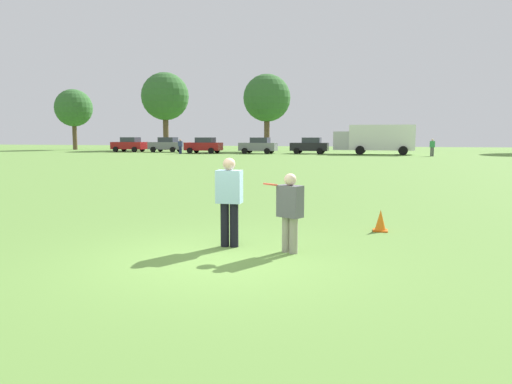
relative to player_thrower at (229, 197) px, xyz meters
name	(u,v)px	position (x,y,z in m)	size (l,w,h in m)	color
ground_plane	(216,260)	(0.07, -1.00, -0.95)	(165.25, 165.25, 0.00)	#608C3D
player_thrower	(229,197)	(0.00, 0.00, 0.00)	(0.48, 0.29, 1.69)	black
player_defender	(290,209)	(1.20, -0.19, -0.15)	(0.51, 0.43, 1.44)	gray
frisbee	(270,184)	(0.83, -0.16, 0.28)	(0.27, 0.27, 0.07)	#E54C33
traffic_cone	(380,221)	(2.80, 2.24, -0.73)	(0.32, 0.32, 0.48)	#D8590C
parked_car_near_left	(129,144)	(-27.42, 46.82, -0.03)	(4.25, 2.30, 1.82)	maroon
parked_car_mid_left	(167,145)	(-22.62, 47.37, -0.03)	(4.25, 2.30, 1.82)	slate
parked_car_center	(204,145)	(-16.82, 44.84, -0.03)	(4.25, 2.30, 1.82)	maroon
parked_car_mid_right	(259,145)	(-10.39, 45.21, -0.03)	(4.25, 2.30, 1.82)	slate
parked_car_near_right	(310,145)	(-4.68, 46.31, -0.03)	(4.25, 2.30, 1.82)	black
box_truck	(376,138)	(2.53, 45.86, 0.80)	(8.56, 3.16, 3.18)	white
bystander_sideline_watcher	(432,146)	(7.99, 42.51, 0.03)	(0.48, 0.28, 1.74)	#4C4C51
bystander_far_jogger	(180,146)	(-18.60, 42.10, -0.03)	(0.46, 0.28, 1.64)	#1E234C
tree_west_oak	(74,108)	(-39.48, 53.26, 4.94)	(5.28, 5.28, 8.57)	brown
tree_west_maple	(165,97)	(-26.46, 55.72, 6.49)	(6.66, 6.66, 10.83)	brown
tree_center_elm	(267,98)	(-11.24, 53.29, 5.84)	(6.08, 6.08, 9.87)	brown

